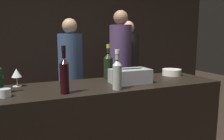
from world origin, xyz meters
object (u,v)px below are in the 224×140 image
object	(u,v)px
person_in_hoodie	(71,70)
champagne_bottle	(108,65)
wine_glass	(16,74)
ice_bin_with_bottles	(130,75)
person_grey_polo	(127,66)
red_wine_bottle_black_foil	(64,74)
bowl_white	(172,72)
candle_votive	(5,93)
white_wine_bottle	(117,73)
person_blond_tee	(120,64)

from	to	relation	value
person_in_hoodie	champagne_bottle	bearing A→B (deg)	152.38
wine_glass	champagne_bottle	world-z (taller)	champagne_bottle
person_in_hoodie	wine_glass	bearing A→B (deg)	111.32
champagne_bottle	ice_bin_with_bottles	bearing A→B (deg)	-65.99
person_grey_polo	red_wine_bottle_black_foil	bearing A→B (deg)	62.16
bowl_white	person_in_hoodie	xyz separation A→B (m)	(-0.87, 1.15, -0.10)
champagne_bottle	person_in_hoodie	xyz separation A→B (m)	(-0.15, 1.06, -0.20)
person_in_hoodie	candle_votive	bearing A→B (deg)	115.37
candle_votive	red_wine_bottle_black_foil	size ratio (longest dim) A/B	0.23
wine_glass	person_in_hoodie	size ratio (longest dim) A/B	0.09
white_wine_bottle	red_wine_bottle_black_foil	world-z (taller)	red_wine_bottle_black_foil
candle_votive	person_blond_tee	xyz separation A→B (m)	(1.48, 1.22, -0.01)
white_wine_bottle	candle_votive	bearing A→B (deg)	172.53
ice_bin_with_bottles	bowl_white	world-z (taller)	ice_bin_with_bottles
candle_votive	red_wine_bottle_black_foil	distance (m)	0.43
red_wine_bottle_black_foil	person_in_hoodie	distance (m)	1.53
red_wine_bottle_black_foil	person_grey_polo	size ratio (longest dim) A/B	0.22
person_blond_tee	person_in_hoodie	bearing A→B (deg)	176.37
person_blond_tee	person_grey_polo	bearing A→B (deg)	58.16
bowl_white	champagne_bottle	world-z (taller)	champagne_bottle
red_wine_bottle_black_foil	person_in_hoodie	world-z (taller)	person_in_hoodie
person_in_hoodie	person_blond_tee	distance (m)	0.73
person_grey_polo	person_blond_tee	bearing A→B (deg)	60.15
ice_bin_with_bottles	white_wine_bottle	bearing A→B (deg)	-139.07
champagne_bottle	person_in_hoodie	bearing A→B (deg)	97.85
person_in_hoodie	person_grey_polo	xyz separation A→B (m)	(0.97, 0.12, -0.00)
white_wine_bottle	person_in_hoodie	size ratio (longest dim) A/B	0.20
ice_bin_with_bottles	red_wine_bottle_black_foil	xyz separation A→B (m)	(-0.63, -0.15, 0.08)
bowl_white	champagne_bottle	distance (m)	0.74
wine_glass	champagne_bottle	bearing A→B (deg)	0.38
bowl_white	person_in_hoodie	distance (m)	1.44
white_wine_bottle	person_in_hoodie	distance (m)	1.52
red_wine_bottle_black_foil	person_grey_polo	xyz separation A→B (m)	(1.34, 1.59, -0.21)
bowl_white	red_wine_bottle_black_foil	distance (m)	1.28
bowl_white	candle_votive	world-z (taller)	bowl_white
bowl_white	candle_votive	distance (m)	1.67
bowl_white	red_wine_bottle_black_foil	world-z (taller)	red_wine_bottle_black_foil
ice_bin_with_bottles	red_wine_bottle_black_foil	distance (m)	0.65
red_wine_bottle_black_foil	person_grey_polo	world-z (taller)	person_grey_polo
person_blond_tee	candle_votive	bearing A→B (deg)	-130.19
wine_glass	person_grey_polo	xyz separation A→B (m)	(1.67, 1.19, -0.18)
white_wine_bottle	person_blond_tee	bearing A→B (deg)	63.71
champagne_bottle	person_in_hoodie	size ratio (longest dim) A/B	0.21
bowl_white	person_in_hoodie	bearing A→B (deg)	127.19
wine_glass	person_blond_tee	bearing A→B (deg)	32.56
bowl_white	white_wine_bottle	bearing A→B (deg)	-156.58
ice_bin_with_bottles	person_in_hoodie	xyz separation A→B (m)	(-0.26, 1.32, -0.13)
bowl_white	wine_glass	distance (m)	1.57
ice_bin_with_bottles	bowl_white	size ratio (longest dim) A/B	1.75
bowl_white	person_blond_tee	bearing A→B (deg)	99.78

